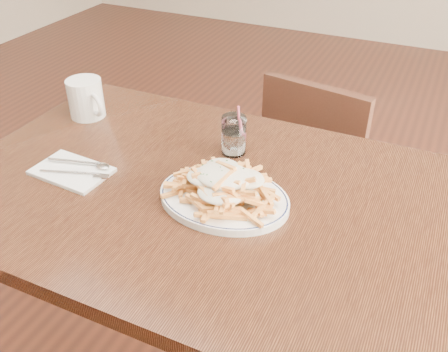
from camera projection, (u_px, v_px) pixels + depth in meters
The scene contains 8 objects.
table at pixel (202, 215), 1.21m from camera, with size 1.20×0.80×0.75m.
chair_far at pixel (318, 166), 1.80m from camera, with size 0.43×0.43×0.80m.
fries_plate at pixel (224, 198), 1.12m from camera, with size 0.34×0.30×0.02m.
loaded_fries at pixel (224, 181), 1.09m from camera, with size 0.29×0.26×0.07m.
napkin at pixel (72, 171), 1.22m from camera, with size 0.18×0.12×0.01m, color white.
cutlery at pixel (73, 167), 1.22m from camera, with size 0.19×0.12×0.01m.
water_glass at pixel (234, 137), 1.28m from camera, with size 0.06×0.06×0.14m.
coffee_mug at pixel (86, 99), 1.44m from camera, with size 0.14×0.10×0.11m.
Camera 1 is at (0.45, -0.84, 1.43)m, focal length 40.00 mm.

